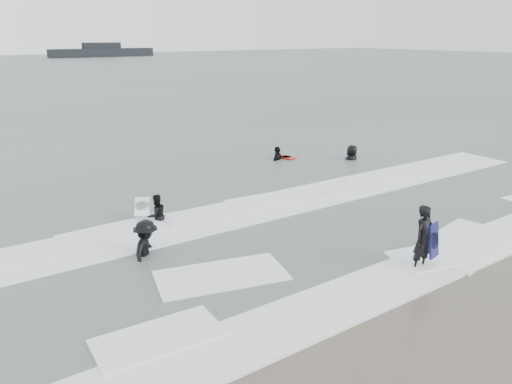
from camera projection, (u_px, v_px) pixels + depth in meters
ground at (361, 279)px, 13.23m from camera, size 320.00×320.00×0.00m
surfer_centre at (420, 270)px, 13.74m from camera, size 0.70×0.47×1.88m
surfer_wading at (157, 221)px, 17.28m from camera, size 0.78×0.63×1.52m
surfer_breaker at (147, 256)px, 14.57m from camera, size 1.39×1.44×1.97m
surfer_right_near at (278, 160)px, 25.60m from camera, size 1.19×0.94×1.88m
surfer_right_far at (352, 160)px, 25.57m from camera, size 1.01×0.71×1.95m
surf_foam at (278, 233)px, 16.14m from camera, size 30.03×9.06×0.09m
bodyboards at (276, 192)px, 18.87m from camera, size 10.34×12.95×1.25m
vessel_horizon at (102, 52)px, 137.81m from camera, size 28.02×5.00×3.80m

